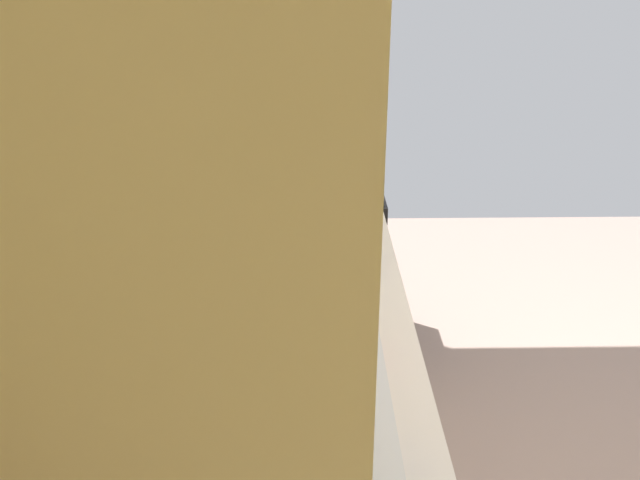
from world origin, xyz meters
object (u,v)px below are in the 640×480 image
(oven_range, at_px, (313,264))
(kettle, at_px, (331,239))
(bowl, at_px, (338,345))
(microwave, at_px, (304,454))

(oven_range, height_order, kettle, oven_range)
(oven_range, xyz_separation_m, bowl, (-1.49, -0.06, 0.48))
(microwave, relative_size, kettle, 2.44)
(kettle, bearing_deg, oven_range, 4.02)
(microwave, xyz_separation_m, bowl, (0.58, -0.09, -0.13))
(kettle, bearing_deg, bowl, 180.00)
(bowl, bearing_deg, kettle, -0.00)
(oven_range, height_order, microwave, microwave)
(bowl, relative_size, kettle, 0.78)
(microwave, distance_m, kettle, 1.25)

